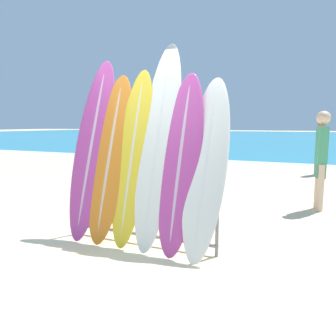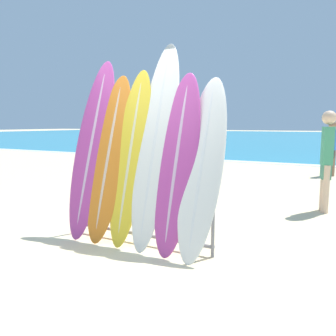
{
  "view_description": "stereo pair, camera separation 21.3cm",
  "coord_description": "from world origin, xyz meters",
  "px_view_note": "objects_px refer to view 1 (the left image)",
  "views": [
    {
      "loc": [
        2.0,
        -3.33,
        1.53
      ],
      "look_at": [
        0.03,
        1.03,
        0.89
      ],
      "focal_mm": 35.0,
      "sensor_mm": 36.0,
      "label": 1
    },
    {
      "loc": [
        2.19,
        -3.23,
        1.53
      ],
      "look_at": [
        0.03,
        1.03,
        0.89
      ],
      "focal_mm": 35.0,
      "sensor_mm": 36.0,
      "label": 2
    }
  ],
  "objects_px": {
    "surfboard_slot_0": "(92,147)",
    "person_mid_beach": "(189,141)",
    "surfboard_slot_1": "(110,157)",
    "person_near_water": "(320,146)",
    "person_far_left": "(321,157)",
    "surfboard_rack": "(142,208)",
    "surfboard_slot_2": "(133,156)",
    "surfboard_slot_3": "(158,143)",
    "surfboard_slot_5": "(206,165)",
    "surfboard_slot_4": "(181,161)"
  },
  "relations": [
    {
      "from": "surfboard_slot_1",
      "to": "person_near_water",
      "type": "relative_size",
      "value": 1.36
    },
    {
      "from": "surfboard_slot_3",
      "to": "person_mid_beach",
      "type": "xyz_separation_m",
      "value": [
        -2.58,
        7.93,
        -0.38
      ]
    },
    {
      "from": "surfboard_rack",
      "to": "surfboard_slot_3",
      "type": "distance_m",
      "value": 0.85
    },
    {
      "from": "surfboard_rack",
      "to": "surfboard_slot_5",
      "type": "height_order",
      "value": "surfboard_slot_5"
    },
    {
      "from": "surfboard_slot_2",
      "to": "person_near_water",
      "type": "height_order",
      "value": "surfboard_slot_2"
    },
    {
      "from": "surfboard_slot_0",
      "to": "surfboard_slot_2",
      "type": "distance_m",
      "value": 0.66
    },
    {
      "from": "person_mid_beach",
      "to": "surfboard_slot_3",
      "type": "bearing_deg",
      "value": -11.27
    },
    {
      "from": "person_mid_beach",
      "to": "surfboard_slot_2",
      "type": "bearing_deg",
      "value": -13.62
    },
    {
      "from": "surfboard_slot_0",
      "to": "person_far_left",
      "type": "xyz_separation_m",
      "value": [
        2.88,
        2.69,
        -0.26
      ]
    },
    {
      "from": "person_mid_beach",
      "to": "surfboard_slot_0",
      "type": "bearing_deg",
      "value": -18.01
    },
    {
      "from": "surfboard_slot_0",
      "to": "person_near_water",
      "type": "height_order",
      "value": "surfboard_slot_0"
    },
    {
      "from": "surfboard_slot_0",
      "to": "surfboard_slot_1",
      "type": "xyz_separation_m",
      "value": [
        0.32,
        -0.04,
        -0.12
      ]
    },
    {
      "from": "surfboard_slot_5",
      "to": "person_far_left",
      "type": "bearing_deg",
      "value": 65.73
    },
    {
      "from": "surfboard_slot_1",
      "to": "surfboard_slot_5",
      "type": "bearing_deg",
      "value": -0.36
    },
    {
      "from": "surfboard_slot_0",
      "to": "person_mid_beach",
      "type": "relative_size",
      "value": 1.45
    },
    {
      "from": "surfboard_slot_4",
      "to": "surfboard_slot_5",
      "type": "distance_m",
      "value": 0.32
    },
    {
      "from": "person_mid_beach",
      "to": "surfboard_slot_1",
      "type": "bearing_deg",
      "value": -15.88
    },
    {
      "from": "surfboard_slot_1",
      "to": "surfboard_slot_3",
      "type": "relative_size",
      "value": 0.85
    },
    {
      "from": "person_near_water",
      "to": "person_far_left",
      "type": "xyz_separation_m",
      "value": [
        -0.03,
        -4.52,
        0.07
      ]
    },
    {
      "from": "surfboard_slot_3",
      "to": "surfboard_slot_2",
      "type": "bearing_deg",
      "value": -171.09
    },
    {
      "from": "surfboard_slot_5",
      "to": "person_mid_beach",
      "type": "bearing_deg",
      "value": 112.03
    },
    {
      "from": "surfboard_slot_1",
      "to": "surfboard_slot_5",
      "type": "xyz_separation_m",
      "value": [
        1.32,
        -0.01,
        -0.05
      ]
    },
    {
      "from": "surfboard_slot_3",
      "to": "surfboard_slot_4",
      "type": "height_order",
      "value": "surfboard_slot_3"
    },
    {
      "from": "surfboard_slot_5",
      "to": "person_mid_beach",
      "type": "distance_m",
      "value": 8.62
    },
    {
      "from": "surfboard_slot_0",
      "to": "person_mid_beach",
      "type": "distance_m",
      "value": 8.11
    },
    {
      "from": "surfboard_slot_2",
      "to": "surfboard_slot_4",
      "type": "height_order",
      "value": "surfboard_slot_2"
    },
    {
      "from": "surfboard_slot_1",
      "to": "surfboard_slot_0",
      "type": "bearing_deg",
      "value": 172.75
    },
    {
      "from": "surfboard_slot_0",
      "to": "surfboard_slot_3",
      "type": "bearing_deg",
      "value": 1.05
    },
    {
      "from": "surfboard_rack",
      "to": "person_mid_beach",
      "type": "distance_m",
      "value": 8.4
    },
    {
      "from": "surfboard_slot_0",
      "to": "surfboard_slot_3",
      "type": "xyz_separation_m",
      "value": [
        0.99,
        0.02,
        0.07
      ]
    },
    {
      "from": "surfboard_slot_2",
      "to": "surfboard_slot_5",
      "type": "relative_size",
      "value": 1.07
    },
    {
      "from": "surfboard_slot_0",
      "to": "surfboard_slot_4",
      "type": "bearing_deg",
      "value": -2.39
    },
    {
      "from": "surfboard_slot_3",
      "to": "person_near_water",
      "type": "xyz_separation_m",
      "value": [
        1.91,
        7.19,
        -0.41
      ]
    },
    {
      "from": "surfboard_slot_3",
      "to": "surfboard_slot_5",
      "type": "xyz_separation_m",
      "value": [
        0.65,
        -0.07,
        -0.24
      ]
    },
    {
      "from": "surfboard_slot_1",
      "to": "surfboard_slot_2",
      "type": "relative_size",
      "value": 0.98
    },
    {
      "from": "surfboard_slot_0",
      "to": "person_mid_beach",
      "type": "height_order",
      "value": "surfboard_slot_0"
    },
    {
      "from": "surfboard_slot_1",
      "to": "surfboard_slot_4",
      "type": "xyz_separation_m",
      "value": [
        1.01,
        -0.01,
        -0.01
      ]
    },
    {
      "from": "person_far_left",
      "to": "person_near_water",
      "type": "bearing_deg",
      "value": 167.77
    },
    {
      "from": "surfboard_slot_0",
      "to": "surfboard_slot_5",
      "type": "bearing_deg",
      "value": -1.71
    },
    {
      "from": "surfboard_rack",
      "to": "surfboard_slot_2",
      "type": "bearing_deg",
      "value": 160.35
    },
    {
      "from": "surfboard_slot_2",
      "to": "person_far_left",
      "type": "relative_size",
      "value": 1.28
    },
    {
      "from": "surfboard_slot_4",
      "to": "person_near_water",
      "type": "distance_m",
      "value": 7.44
    },
    {
      "from": "surfboard_slot_4",
      "to": "surfboard_slot_0",
      "type": "bearing_deg",
      "value": 177.61
    },
    {
      "from": "surfboard_slot_0",
      "to": "surfboard_slot_4",
      "type": "xyz_separation_m",
      "value": [
        1.33,
        -0.06,
        -0.13
      ]
    },
    {
      "from": "surfboard_rack",
      "to": "person_near_water",
      "type": "relative_size",
      "value": 1.23
    },
    {
      "from": "surfboard_slot_2",
      "to": "surfboard_slot_3",
      "type": "relative_size",
      "value": 0.87
    },
    {
      "from": "surfboard_rack",
      "to": "surfboard_slot_2",
      "type": "relative_size",
      "value": 0.89
    },
    {
      "from": "surfboard_slot_3",
      "to": "person_far_left",
      "type": "bearing_deg",
      "value": 54.81
    },
    {
      "from": "surfboard_slot_1",
      "to": "person_far_left",
      "type": "height_order",
      "value": "surfboard_slot_1"
    },
    {
      "from": "surfboard_slot_0",
      "to": "person_far_left",
      "type": "height_order",
      "value": "surfboard_slot_0"
    }
  ]
}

